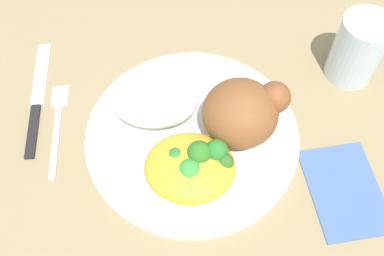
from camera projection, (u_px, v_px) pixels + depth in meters
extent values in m
plane|color=#958059|center=(192.00, 138.00, 0.55)|extent=(2.00, 2.00, 0.00)
cylinder|color=white|center=(192.00, 136.00, 0.55)|extent=(0.27, 0.27, 0.01)
torus|color=white|center=(192.00, 134.00, 0.55)|extent=(0.27, 0.27, 0.01)
ellipsoid|color=brown|center=(240.00, 113.00, 0.51)|extent=(0.09, 0.09, 0.08)
sphere|color=brown|center=(274.00, 98.00, 0.51)|extent=(0.04, 0.04, 0.04)
ellipsoid|color=white|center=(154.00, 101.00, 0.54)|extent=(0.11, 0.08, 0.04)
ellipsoid|color=gold|center=(190.00, 167.00, 0.50)|extent=(0.11, 0.09, 0.03)
sphere|color=green|center=(187.00, 171.00, 0.49)|extent=(0.03, 0.03, 0.03)
sphere|color=#347B32|center=(176.00, 156.00, 0.50)|extent=(0.02, 0.02, 0.02)
sphere|color=#346821|center=(225.00, 162.00, 0.50)|extent=(0.02, 0.02, 0.02)
sphere|color=#337825|center=(199.00, 153.00, 0.49)|extent=(0.03, 0.03, 0.03)
sphere|color=#2E7B2E|center=(217.00, 150.00, 0.50)|extent=(0.03, 0.03, 0.03)
cube|color=silver|center=(55.00, 140.00, 0.55)|extent=(0.02, 0.11, 0.01)
cube|color=silver|center=(60.00, 96.00, 0.59)|extent=(0.03, 0.04, 0.00)
cube|color=black|center=(32.00, 130.00, 0.56)|extent=(0.02, 0.08, 0.01)
cube|color=silver|center=(41.00, 73.00, 0.61)|extent=(0.03, 0.11, 0.00)
cylinder|color=silver|center=(358.00, 49.00, 0.57)|extent=(0.07, 0.07, 0.09)
cube|color=#47669E|center=(345.00, 190.00, 0.51)|extent=(0.11, 0.13, 0.00)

